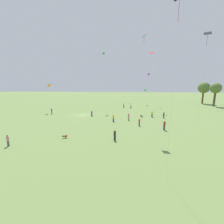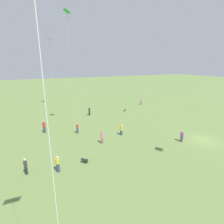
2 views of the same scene
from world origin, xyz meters
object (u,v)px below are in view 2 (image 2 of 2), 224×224
at_px(kite_7, 165,49).
at_px(person_6, 182,136).
at_px(kite_1, 50,42).
at_px(person_5, 102,137).
at_px(dog_1, 84,160).
at_px(person_9, 44,127).
at_px(person_4, 121,130).
at_px(person_10, 77,128).
at_px(person_11, 141,101).
at_px(person_3, 26,166).
at_px(dog_0, 125,110).
at_px(kite_5, 67,19).
at_px(person_7, 58,164).
at_px(person_0, 89,111).

bearing_deg(kite_7, person_6, 43.15).
relative_size(person_6, kite_1, 0.10).
bearing_deg(person_5, dog_1, -141.99).
bearing_deg(person_9, person_4, -56.03).
bearing_deg(person_10, kite_1, 22.67).
height_order(person_9, kite_1, kite_1).
xyz_separation_m(person_4, person_11, (15.68, -14.50, 0.01)).
distance_m(person_3, dog_0, 26.38).
bearing_deg(kite_5, kite_1, 34.89).
height_order(person_3, person_6, person_3).
relative_size(person_7, dog_1, 2.37).
relative_size(person_0, person_9, 0.91).
relative_size(person_7, person_11, 1.02).
distance_m(person_0, kite_5, 17.84).
xyz_separation_m(kite_1, dog_0, (-9.97, -14.03, -14.89)).
relative_size(person_0, dog_1, 2.37).
bearing_deg(person_0, kite_1, 9.48).
distance_m(person_9, kite_5, 16.35).
distance_m(person_6, person_10, 15.45).
bearing_deg(person_7, person_10, 143.83).
height_order(person_5, person_6, person_5).
height_order(person_7, dog_1, person_7).
xyz_separation_m(person_7, kite_5, (11.01, -4.27, 15.78)).
distance_m(person_0, person_7, 19.95).
distance_m(person_4, kite_1, 26.97).
distance_m(person_4, person_11, 21.36).
xyz_separation_m(person_3, person_5, (3.13, -9.40, 0.01)).
height_order(person_3, dog_0, person_3).
bearing_deg(person_10, person_11, -38.81).
height_order(person_4, person_11, person_4).
distance_m(person_6, kite_1, 33.76).
bearing_deg(person_11, person_0, -83.70).
height_order(person_4, person_6, person_4).
xyz_separation_m(person_5, kite_7, (18.15, -25.74, 13.33)).
height_order(person_5, kite_7, kite_7).
bearing_deg(person_4, kite_5, 160.68).
height_order(person_0, kite_7, kite_7).
relative_size(person_5, person_7, 1.02).
xyz_separation_m(person_10, kite_1, (18.29, 0.72, 14.39)).
relative_size(person_9, person_10, 1.14).
height_order(person_7, kite_1, kite_1).
height_order(person_0, person_6, person_0).
xyz_separation_m(kite_1, kite_5, (-16.37, -0.61, 1.41)).
distance_m(person_6, dog_1, 13.91).
bearing_deg(person_0, person_4, 164.61).
xyz_separation_m(person_7, kite_1, (27.38, -3.67, 14.38)).
xyz_separation_m(person_6, person_11, (21.38, -7.99, 0.10)).
bearing_deg(person_9, kite_1, 49.89).
height_order(person_3, person_7, person_7).
bearing_deg(kite_5, person_5, -129.42).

